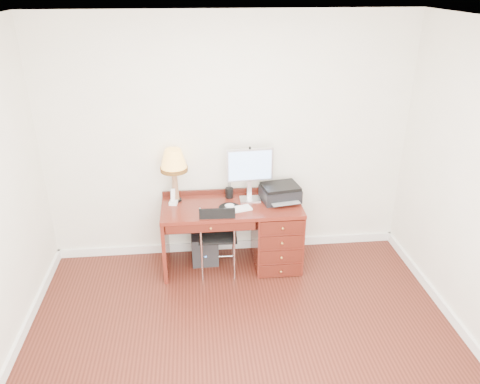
{
  "coord_description": "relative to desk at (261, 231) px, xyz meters",
  "views": [
    {
      "loc": [
        -0.37,
        -3.07,
        2.99
      ],
      "look_at": [
        0.07,
        1.2,
        1.0
      ],
      "focal_mm": 35.0,
      "sensor_mm": 36.0,
      "label": 1
    }
  ],
  "objects": [
    {
      "name": "equipment_box",
      "position": [
        -0.62,
        0.1,
        -0.24
      ],
      "size": [
        0.3,
        0.3,
        0.34
      ],
      "primitive_type": "cube",
      "rotation": [
        0.0,
        0.0,
        0.03
      ],
      "color": "black",
      "rests_on": "ground"
    },
    {
      "name": "leg_lamp",
      "position": [
        -0.92,
        0.16,
        0.77
      ],
      "size": [
        0.29,
        0.29,
        0.6
      ],
      "color": "black",
      "rests_on": "desk"
    },
    {
      "name": "ground",
      "position": [
        -0.32,
        -1.4,
        -0.41
      ],
      "size": [
        4.0,
        4.0,
        0.0
      ],
      "primitive_type": "plane",
      "color": "#37130C",
      "rests_on": "ground"
    },
    {
      "name": "printer",
      "position": [
        0.22,
        0.07,
        0.42
      ],
      "size": [
        0.45,
        0.38,
        0.18
      ],
      "rotation": [
        0.0,
        0.0,
        0.17
      ],
      "color": "black",
      "rests_on": "desk"
    },
    {
      "name": "keyboard",
      "position": [
        -0.34,
        -0.14,
        0.35
      ],
      "size": [
        0.46,
        0.24,
        0.02
      ],
      "primitive_type": "cube",
      "rotation": [
        0.0,
        0.0,
        0.27
      ],
      "color": "white",
      "rests_on": "desk"
    },
    {
      "name": "chair",
      "position": [
        -0.48,
        -0.17,
        0.11
      ],
      "size": [
        0.42,
        0.42,
        0.86
      ],
      "rotation": [
        0.0,
        0.0,
        -0.04
      ],
      "color": "black",
      "rests_on": "ground"
    },
    {
      "name": "desk",
      "position": [
        0.0,
        0.0,
        0.0
      ],
      "size": [
        1.5,
        0.67,
        0.75
      ],
      "color": "#601D14",
      "rests_on": "ground"
    },
    {
      "name": "pen_cup",
      "position": [
        -0.33,
        0.19,
        0.39
      ],
      "size": [
        0.09,
        0.09,
        0.11
      ],
      "primitive_type": "cylinder",
      "color": "black",
      "rests_on": "desk"
    },
    {
      "name": "phone",
      "position": [
        -0.94,
        0.08,
        0.39
      ],
      "size": [
        0.1,
        0.1,
        0.18
      ],
      "rotation": [
        0.0,
        0.0,
        -0.2
      ],
      "color": "white",
      "rests_on": "desk"
    },
    {
      "name": "monitor",
      "position": [
        -0.11,
        0.13,
        0.7
      ],
      "size": [
        0.51,
        0.18,
        0.58
      ],
      "rotation": [
        0.0,
        0.0,
        0.07
      ],
      "color": "silver",
      "rests_on": "desk"
    },
    {
      "name": "mouse_pad",
      "position": [
        -0.35,
        -0.06,
        0.35
      ],
      "size": [
        0.23,
        0.23,
        0.05
      ],
      "color": "black",
      "rests_on": "desk"
    },
    {
      "name": "room_shell",
      "position": [
        -0.32,
        -0.77,
        -0.36
      ],
      "size": [
        4.0,
        4.0,
        4.0
      ],
      "color": "white",
      "rests_on": "ground"
    }
  ]
}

